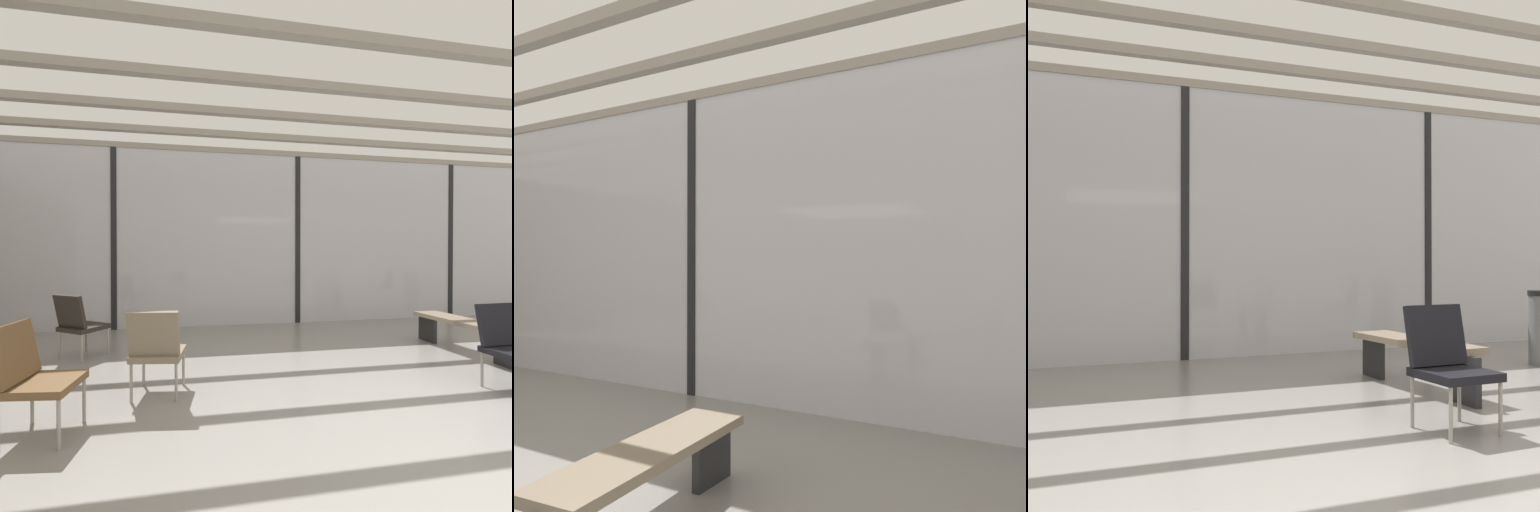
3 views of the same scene
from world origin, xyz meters
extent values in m
cube|color=silver|center=(0.00, 5.20, 1.67)|extent=(14.00, 0.08, 3.34)
cube|color=black|center=(0.00, 5.20, 1.67)|extent=(0.10, 0.12, 3.34)
cube|color=black|center=(3.50, 5.20, 1.67)|extent=(0.10, 0.12, 3.34)
cube|color=gray|center=(0.00, 3.31, 3.39)|extent=(13.72, 0.12, 0.10)
cube|color=gray|center=(0.00, 4.26, 3.39)|extent=(13.72, 0.12, 0.10)
cube|color=gray|center=(0.00, 5.20, 3.39)|extent=(13.72, 0.12, 0.10)
ellipsoid|color=#B2BCD6|center=(1.94, 9.75, 1.85)|extent=(10.81, 3.71, 3.71)
sphere|color=black|center=(-1.03, 8.04, 2.13)|extent=(0.28, 0.28, 0.28)
sphere|color=black|center=(-0.13, 8.04, 2.13)|extent=(0.28, 0.28, 0.28)
sphere|color=black|center=(0.77, 8.04, 2.13)|extent=(0.28, 0.28, 0.28)
sphere|color=black|center=(1.67, 8.04, 2.13)|extent=(0.28, 0.28, 0.28)
sphere|color=black|center=(2.57, 8.04, 2.13)|extent=(0.28, 0.28, 0.28)
sphere|color=black|center=(3.47, 8.04, 2.13)|extent=(0.28, 0.28, 0.28)
sphere|color=black|center=(4.37, 8.04, 2.13)|extent=(0.28, 0.28, 0.28)
cube|color=black|center=(1.11, 1.36, 0.40)|extent=(0.50, 0.50, 0.06)
cube|color=black|center=(1.10, 1.58, 0.65)|extent=(0.49, 0.16, 0.44)
cylinder|color=gray|center=(0.91, 1.14, 0.18)|extent=(0.03, 0.03, 0.37)
cylinder|color=gray|center=(1.33, 1.16, 0.18)|extent=(0.03, 0.03, 0.37)
cylinder|color=gray|center=(0.89, 1.56, 0.18)|extent=(0.03, 0.03, 0.37)
cylinder|color=gray|center=(1.31, 1.58, 0.18)|extent=(0.03, 0.03, 0.37)
cube|color=#7F705B|center=(1.65, 2.69, 0.44)|extent=(0.52, 1.53, 0.06)
cube|color=#262628|center=(1.70, 2.03, 0.21)|extent=(0.06, 0.36, 0.41)
cube|color=#262628|center=(1.59, 3.36, 0.21)|extent=(0.06, 0.36, 0.41)
camera|label=1|loc=(-2.13, -1.60, 1.42)|focal=24.54mm
camera|label=2|loc=(3.69, 0.49, 1.50)|focal=36.51mm
camera|label=3|loc=(-1.53, -2.14, 1.17)|focal=42.45mm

